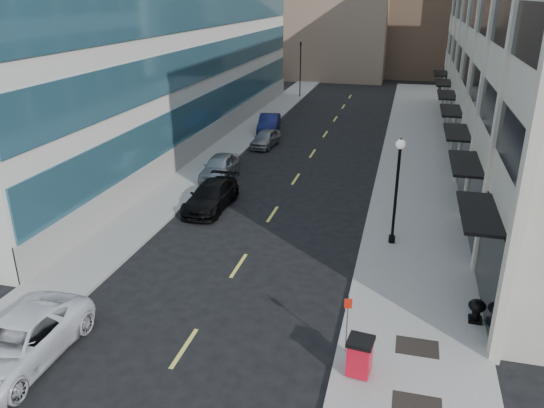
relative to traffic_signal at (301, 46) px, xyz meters
The scene contains 18 objects.
ground 48.65m from the traffic_signal, 83.46° to the right, with size 160.00×160.00×0.00m, color black.
sidewalk_right 31.38m from the traffic_signal, 65.10° to the right, with size 5.00×80.00×0.15m, color gray.
sidewalk_left 28.58m from the traffic_signal, 92.05° to the right, with size 3.00×80.00×0.15m, color gray.
building_left 23.84m from the traffic_signal, 116.45° to the right, with size 16.14×46.00×20.00m.
skyline_stone 29.91m from the traffic_signal, 37.45° to the left, with size 10.00×14.00×20.00m, color beige.
grate_mid 49.11m from the traffic_signal, 74.43° to the right, with size 1.40×1.00×0.01m, color black.
grate_far 46.43m from the traffic_signal, 73.49° to the right, with size 1.40×1.00×0.01m, color black.
road_centerline 32.00m from the traffic_signal, 79.94° to the right, with size 0.15×68.20×0.01m.
traffic_signal is the anchor object (origin of this frame).
car_white_van 48.27m from the traffic_signal, 89.16° to the right, with size 2.52×5.48×1.52m, color white.
car_black_pickup 34.42m from the traffic_signal, 86.63° to the right, with size 2.01×4.95×1.44m, color black.
car_silver_sedan 29.40m from the traffic_signal, 88.62° to the right, with size 1.78×4.41×1.50m, color #9EA1A6.
car_blue_sedan 17.22m from the traffic_signal, 87.57° to the right, with size 1.58×4.54×1.50m, color #121845.
car_grey_sedan 21.66m from the traffic_signal, 85.63° to the right, with size 1.53×3.80×1.30m, color gray.
trash_bin 47.63m from the traffic_signal, 76.16° to the right, with size 0.87×0.92×1.26m.
lamppost 38.24m from the traffic_signal, 71.83° to the right, with size 0.43×0.43×5.12m.
sign_post 46.47m from the traffic_signal, 76.51° to the right, with size 0.25×0.08×2.15m.
urn_planter 45.04m from the traffic_signal, 70.28° to the right, with size 0.62×0.62×0.86m.
Camera 1 is at (6.55, -11.57, 11.14)m, focal length 35.00 mm.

